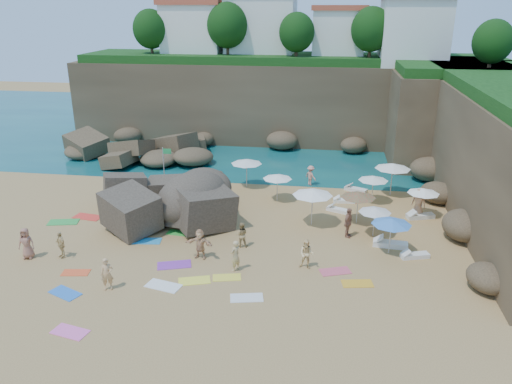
# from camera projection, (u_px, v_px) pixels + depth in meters

# --- Properties ---
(ground) EXTENTS (120.00, 120.00, 0.00)m
(ground) POSITION_uv_depth(u_px,v_px,m) (217.00, 237.00, 30.92)
(ground) COLOR tan
(ground) RESTS_ON ground
(seawater) EXTENTS (120.00, 120.00, 0.00)m
(seawater) POSITION_uv_depth(u_px,v_px,m) (273.00, 127.00, 58.69)
(seawater) COLOR #0C4751
(seawater) RESTS_ON ground
(cliff_back) EXTENTS (44.00, 8.00, 8.00)m
(cliff_back) POSITION_uv_depth(u_px,v_px,m) (287.00, 101.00, 52.38)
(cliff_back) COLOR brown
(cliff_back) RESTS_ON ground
(cliff_right) EXTENTS (8.00, 30.00, 8.00)m
(cliff_right) POSITION_uv_depth(u_px,v_px,m) (511.00, 152.00, 34.31)
(cliff_right) COLOR brown
(cliff_right) RESTS_ON ground
(cliff_corner) EXTENTS (10.00, 12.00, 8.00)m
(cliff_corner) POSITION_uv_depth(u_px,v_px,m) (445.00, 116.00, 45.70)
(cliff_corner) COLOR brown
(cliff_corner) RESTS_ON ground
(rock_promontory) EXTENTS (12.00, 7.00, 2.00)m
(rock_promontory) POSITION_uv_depth(u_px,v_px,m) (141.00, 157.00, 47.24)
(rock_promontory) COLOR brown
(rock_promontory) RESTS_ON ground
(clifftop_buildings) EXTENTS (28.48, 9.48, 7.00)m
(clifftop_buildings) POSITION_uv_depth(u_px,v_px,m) (298.00, 29.00, 50.43)
(clifftop_buildings) COLOR white
(clifftop_buildings) RESTS_ON cliff_back
(clifftop_trees) EXTENTS (35.60, 23.82, 4.40)m
(clifftop_trees) POSITION_uv_depth(u_px,v_px,m) (314.00, 32.00, 44.37)
(clifftop_trees) COLOR #11380F
(clifftop_trees) RESTS_ON ground
(marina_masts) EXTENTS (3.10, 0.10, 6.00)m
(marina_masts) POSITION_uv_depth(u_px,v_px,m) (137.00, 98.00, 59.90)
(marina_masts) COLOR white
(marina_masts) RESTS_ON ground
(rock_outcrop) EXTENTS (10.43, 8.97, 3.55)m
(rock_outcrop) POSITION_uv_depth(u_px,v_px,m) (165.00, 218.00, 33.73)
(rock_outcrop) COLOR brown
(rock_outcrop) RESTS_ON ground
(flag_pole) EXTENTS (0.68, 0.07, 3.49)m
(flag_pole) POSITION_uv_depth(u_px,v_px,m) (165.00, 164.00, 37.81)
(flag_pole) COLOR silver
(flag_pole) RESTS_ON ground
(parasol_0) EXTENTS (2.42, 2.42, 2.29)m
(parasol_0) POSITION_uv_depth(u_px,v_px,m) (247.00, 161.00, 38.76)
(parasol_0) COLOR silver
(parasol_0) RESTS_ON ground
(parasol_1) EXTENTS (2.14, 2.14, 2.03)m
(parasol_1) POSITION_uv_depth(u_px,v_px,m) (373.00, 178.00, 35.74)
(parasol_1) COLOR silver
(parasol_1) RESTS_ON ground
(parasol_2) EXTENTS (2.64, 2.64, 2.50)m
(parasol_2) POSITION_uv_depth(u_px,v_px,m) (393.00, 166.00, 37.00)
(parasol_2) COLOR silver
(parasol_2) RESTS_ON ground
(parasol_3) EXTENTS (2.12, 2.12, 2.00)m
(parasol_3) POSITION_uv_depth(u_px,v_px,m) (424.00, 191.00, 33.34)
(parasol_3) COLOR silver
(parasol_3) RESTS_ON ground
(parasol_4) EXTENTS (2.22, 2.22, 2.10)m
(parasol_4) POSITION_uv_depth(u_px,v_px,m) (471.00, 178.00, 35.53)
(parasol_4) COLOR silver
(parasol_4) RESTS_ON ground
(parasol_5) EXTENTS (2.13, 2.13, 2.02)m
(parasol_5) POSITION_uv_depth(u_px,v_px,m) (277.00, 177.00, 36.12)
(parasol_5) COLOR silver
(parasol_5) RESTS_ON ground
(parasol_6) EXTENTS (2.28, 2.28, 2.16)m
(parasol_6) POSITION_uv_depth(u_px,v_px,m) (358.00, 195.00, 32.27)
(parasol_6) COLOR silver
(parasol_6) RESTS_ON ground
(parasol_8) EXTENTS (2.01, 2.01, 1.90)m
(parasol_8) POSITION_uv_depth(u_px,v_px,m) (375.00, 210.00, 30.52)
(parasol_8) COLOR silver
(parasol_8) RESTS_ON ground
(parasol_10) EXTENTS (2.29, 2.29, 2.16)m
(parasol_10) POSITION_uv_depth(u_px,v_px,m) (392.00, 222.00, 28.29)
(parasol_10) COLOR silver
(parasol_10) RESTS_ON ground
(parasol_11) EXTENTS (2.60, 2.60, 2.46)m
(parasol_11) POSITION_uv_depth(u_px,v_px,m) (313.00, 192.00, 31.93)
(parasol_11) COLOR silver
(parasol_11) RESTS_ON ground
(lounger_0) EXTENTS (1.59, 0.61, 0.24)m
(lounger_0) POSITION_uv_depth(u_px,v_px,m) (344.00, 201.00, 36.35)
(lounger_0) COLOR white
(lounger_0) RESTS_ON ground
(lounger_1) EXTENTS (1.81, 1.28, 0.27)m
(lounger_1) POSITION_uv_depth(u_px,v_px,m) (356.00, 190.00, 38.51)
(lounger_1) COLOR silver
(lounger_1) RESTS_ON ground
(lounger_2) EXTENTS (1.96, 1.14, 0.29)m
(lounger_2) POSITION_uv_depth(u_px,v_px,m) (420.00, 216.00, 33.64)
(lounger_2) COLOR silver
(lounger_2) RESTS_ON ground
(lounger_3) EXTENTS (1.68, 1.13, 0.25)m
(lounger_3) POSITION_uv_depth(u_px,v_px,m) (338.00, 210.00, 34.70)
(lounger_3) COLOR white
(lounger_3) RESTS_ON ground
(lounger_4) EXTENTS (2.07, 0.89, 0.31)m
(lounger_4) POSITION_uv_depth(u_px,v_px,m) (390.00, 244.00, 29.69)
(lounger_4) COLOR white
(lounger_4) RESTS_ON ground
(lounger_5) EXTENTS (1.70, 1.00, 0.25)m
(lounger_5) POSITION_uv_depth(u_px,v_px,m) (415.00, 256.00, 28.40)
(lounger_5) COLOR silver
(lounger_5) RESTS_ON ground
(towel_0) EXTENTS (1.85, 1.42, 0.03)m
(towel_0) POSITION_uv_depth(u_px,v_px,m) (65.00, 293.00, 24.91)
(towel_0) COLOR blue
(towel_0) RESTS_ON ground
(towel_1) EXTENTS (1.75, 1.13, 0.03)m
(towel_1) POSITION_uv_depth(u_px,v_px,m) (70.00, 332.00, 21.96)
(towel_1) COLOR pink
(towel_1) RESTS_ON ground
(towel_2) EXTENTS (1.54, 0.93, 0.03)m
(towel_2) POSITION_uv_depth(u_px,v_px,m) (76.00, 273.00, 26.82)
(towel_2) COLOR #F55226
(towel_2) RESTS_ON ground
(towel_3) EXTENTS (1.67, 0.96, 0.03)m
(towel_3) POSITION_uv_depth(u_px,v_px,m) (180.00, 233.00, 31.48)
(towel_3) COLOR green
(towel_3) RESTS_ON ground
(towel_4) EXTENTS (1.83, 1.29, 0.03)m
(towel_4) POSITION_uv_depth(u_px,v_px,m) (194.00, 281.00, 26.03)
(towel_4) COLOR #FBEF42
(towel_4) RESTS_ON ground
(towel_5) EXTENTS (1.98, 1.31, 0.03)m
(towel_5) POSITION_uv_depth(u_px,v_px,m) (163.00, 286.00, 25.55)
(towel_5) COLOR white
(towel_5) RESTS_ON ground
(towel_6) EXTENTS (2.05, 1.46, 0.03)m
(towel_6) POSITION_uv_depth(u_px,v_px,m) (174.00, 265.00, 27.61)
(towel_6) COLOR purple
(towel_6) RESTS_ON ground
(towel_7) EXTENTS (2.04, 1.24, 0.03)m
(towel_7) POSITION_uv_depth(u_px,v_px,m) (88.00, 217.00, 33.85)
(towel_7) COLOR red
(towel_7) RESTS_ON ground
(towel_8) EXTENTS (1.82, 1.08, 0.03)m
(towel_8) POSITION_uv_depth(u_px,v_px,m) (147.00, 241.00, 30.39)
(towel_8) COLOR #2690CF
(towel_8) RESTS_ON ground
(towel_9) EXTENTS (1.82, 1.33, 0.03)m
(towel_9) POSITION_uv_depth(u_px,v_px,m) (335.00, 271.00, 26.95)
(towel_9) COLOR #D35265
(towel_9) RESTS_ON ground
(towel_10) EXTENTS (1.70, 1.06, 0.03)m
(towel_10) POSITION_uv_depth(u_px,v_px,m) (357.00, 284.00, 25.77)
(towel_10) COLOR gold
(towel_10) RESTS_ON ground
(towel_11) EXTENTS (2.12, 1.38, 0.03)m
(towel_11) POSITION_uv_depth(u_px,v_px,m) (63.00, 222.00, 33.04)
(towel_11) COLOR green
(towel_11) RESTS_ON ground
(towel_12) EXTENTS (1.62, 1.05, 0.03)m
(towel_12) POSITION_uv_depth(u_px,v_px,m) (227.00, 277.00, 26.34)
(towel_12) COLOR yellow
(towel_12) RESTS_ON ground
(towel_13) EXTENTS (1.75, 1.12, 0.03)m
(towel_13) POSITION_uv_depth(u_px,v_px,m) (247.00, 298.00, 24.51)
(towel_13) COLOR silver
(towel_13) RESTS_ON ground
(person_stand_1) EXTENTS (0.81, 0.66, 1.55)m
(person_stand_1) POSITION_uv_depth(u_px,v_px,m) (242.00, 235.00, 29.49)
(person_stand_1) COLOR #A38451
(person_stand_1) RESTS_ON ground
(person_stand_2) EXTENTS (1.06, 1.04, 1.63)m
(person_stand_2) POSITION_uv_depth(u_px,v_px,m) (311.00, 176.00, 39.56)
(person_stand_2) COLOR tan
(person_stand_2) RESTS_ON ground
(person_stand_3) EXTENTS (0.86, 1.21, 1.91)m
(person_stand_3) POSITION_uv_depth(u_px,v_px,m) (348.00, 223.00, 30.66)
(person_stand_3) COLOR #9F694F
(person_stand_3) RESTS_ON ground
(person_stand_4) EXTENTS (1.07, 0.81, 1.95)m
(person_stand_4) POSITION_uv_depth(u_px,v_px,m) (419.00, 203.00, 33.70)
(person_stand_4) COLOR tan
(person_stand_4) RESTS_ON ground
(person_stand_5) EXTENTS (1.82, 0.91, 1.88)m
(person_stand_5) POSITION_uv_depth(u_px,v_px,m) (220.00, 183.00, 37.56)
(person_stand_5) COLOR tan
(person_stand_5) RESTS_ON ground
(person_stand_6) EXTENTS (0.70, 0.77, 1.76)m
(person_stand_6) POSITION_uv_depth(u_px,v_px,m) (235.00, 256.00, 26.79)
(person_stand_6) COLOR tan
(person_stand_6) RESTS_ON ground
(person_lie_1) EXTENTS (1.62, 1.79, 0.38)m
(person_lie_1) POSITION_uv_depth(u_px,v_px,m) (62.00, 254.00, 28.43)
(person_lie_1) COLOR #DCBC7D
(person_lie_1) RESTS_ON ground
(person_lie_2) EXTENTS (1.15, 1.92, 0.48)m
(person_lie_2) POSITION_uv_depth(u_px,v_px,m) (28.00, 254.00, 28.31)
(person_lie_2) COLOR #9F654F
(person_lie_2) RESTS_ON ground
(person_lie_3) EXTENTS (1.87, 1.97, 0.46)m
(person_lie_3) POSITION_uv_depth(u_px,v_px,m) (200.00, 254.00, 28.32)
(person_lie_3) COLOR tan
(person_lie_3) RESTS_ON ground
(person_lie_4) EXTENTS (1.21, 1.80, 0.40)m
(person_lie_4) POSITION_uv_depth(u_px,v_px,m) (108.00, 286.00, 25.20)
(person_lie_4) COLOR tan
(person_lie_4) RESTS_ON ground
(person_lie_5) EXTENTS (1.05, 1.76, 0.62)m
(person_lie_5) POSITION_uv_depth(u_px,v_px,m) (306.00, 263.00, 27.20)
(person_lie_5) COLOR #F6D08B
(person_lie_5) RESTS_ON ground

